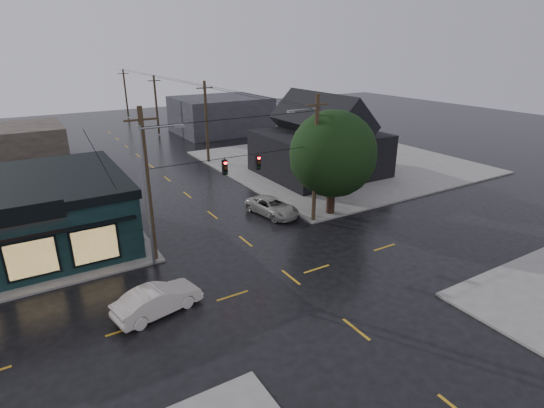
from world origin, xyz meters
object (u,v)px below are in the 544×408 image
utility_pole_ne (313,221)px  sedan_cream (158,300)px  corner_tree (333,154)px  utility_pole_nw (156,260)px  suv_silver (272,207)px

utility_pole_ne → sedan_cream: (-14.60, -5.90, 0.78)m
corner_tree → utility_pole_nw: corner_tree is taller
utility_pole_nw → suv_silver: size_ratio=1.99×
suv_silver → utility_pole_nw: bearing=-175.3°
utility_pole_ne → suv_silver: 3.70m
corner_tree → sedan_cream: size_ratio=1.83×
corner_tree → utility_pole_nw: bearing=-178.1°
corner_tree → utility_pole_ne: corner_tree is taller
utility_pole_nw → corner_tree: bearing=1.9°
utility_pole_ne → utility_pole_nw: bearing=180.0°
utility_pole_nw → utility_pole_ne: (13.00, 0.00, 0.00)m
utility_pole_nw → sedan_cream: 6.16m
utility_pole_nw → sedan_cream: bearing=-105.2°
sedan_cream → suv_silver: sedan_cream is taller
utility_pole_nw → utility_pole_ne: size_ratio=1.00×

